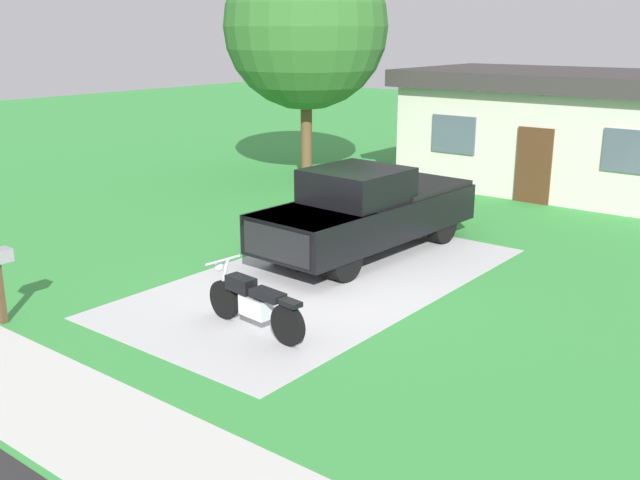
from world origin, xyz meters
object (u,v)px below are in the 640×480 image
object	(u,v)px
motorcycle	(254,303)
shade_tree	(306,27)
pickup_truck	(369,209)
neighbor_house	(569,129)

from	to	relation	value
motorcycle	shade_tree	world-z (taller)	shade_tree
pickup_truck	shade_tree	xyz separation A→B (m)	(-6.01, 5.20, 3.79)
shade_tree	neighbor_house	bearing A→B (deg)	29.96
motorcycle	shade_tree	bearing A→B (deg)	125.37
shade_tree	neighbor_house	distance (m)	8.52
motorcycle	neighbor_house	xyz separation A→B (m)	(-0.12, 13.91, 1.32)
pickup_truck	neighbor_house	world-z (taller)	neighbor_house
pickup_truck	shade_tree	bearing A→B (deg)	139.13
motorcycle	pickup_truck	world-z (taller)	pickup_truck
pickup_truck	shade_tree	size ratio (longest dim) A/B	0.79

